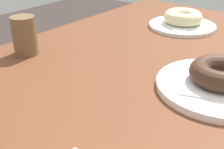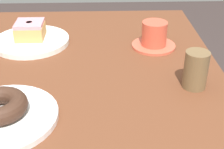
{
  "view_description": "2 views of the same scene",
  "coord_description": "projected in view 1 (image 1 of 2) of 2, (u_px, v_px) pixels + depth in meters",
  "views": [
    {
      "loc": [
        -0.44,
        -0.29,
        0.99
      ],
      "look_at": [
        -0.06,
        0.02,
        0.74
      ],
      "focal_mm": 47.71,
      "sensor_mm": 36.0,
      "label": 1
    },
    {
      "loc": [
        0.6,
        0.06,
        1.13
      ],
      "look_at": [
        -0.05,
        0.09,
        0.76
      ],
      "focal_mm": 52.97,
      "sensor_mm": 36.0,
      "label": 2
    }
  ],
  "objects": [
    {
      "name": "donut_chocolate_ring",
      "position": [
        221.0,
        73.0,
        0.54
      ],
      "size": [
        0.11,
        0.11,
        0.04
      ],
      "primitive_type": "torus",
      "color": "#3B2418",
      "rests_on": "napkin_chocolate_ring"
    },
    {
      "name": "plate_sugar_ring",
      "position": [
        182.0,
        26.0,
        0.88
      ],
      "size": [
        0.2,
        0.2,
        0.01
      ],
      "primitive_type": "cylinder",
      "color": "white",
      "rests_on": "table"
    },
    {
      "name": "donut_sugar_ring",
      "position": [
        183.0,
        17.0,
        0.87
      ],
      "size": [
        0.11,
        0.11,
        0.04
      ],
      "primitive_type": "torus",
      "color": "beige",
      "rests_on": "napkin_sugar_ring"
    },
    {
      "name": "plate_chocolate_ring",
      "position": [
        218.0,
        87.0,
        0.55
      ],
      "size": [
        0.23,
        0.23,
        0.01
      ],
      "primitive_type": "cylinder",
      "color": "white",
      "rests_on": "table"
    },
    {
      "name": "sugar_jar",
      "position": [
        25.0,
        36.0,
        0.69
      ],
      "size": [
        0.06,
        0.06,
        0.09
      ],
      "primitive_type": "cylinder",
      "color": "brown",
      "rests_on": "table"
    },
    {
      "name": "napkin_chocolate_ring",
      "position": [
        219.0,
        83.0,
        0.55
      ],
      "size": [
        0.17,
        0.17,
        0.0
      ],
      "primitive_type": "cube",
      "rotation": [
        0.0,
        0.0,
        0.36
      ],
      "color": "white",
      "rests_on": "plate_chocolate_ring"
    },
    {
      "name": "napkin_sugar_ring",
      "position": [
        182.0,
        24.0,
        0.88
      ],
      "size": [
        0.16,
        0.16,
        0.0
      ],
      "primitive_type": "cube",
      "rotation": [
        0.0,
        0.0,
        -0.47
      ],
      "color": "white",
      "rests_on": "plate_sugar_ring"
    },
    {
      "name": "table",
      "position": [
        136.0,
        121.0,
        0.64
      ],
      "size": [
        1.21,
        0.74,
        0.72
      ],
      "color": "brown",
      "rests_on": "ground_plane"
    }
  ]
}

